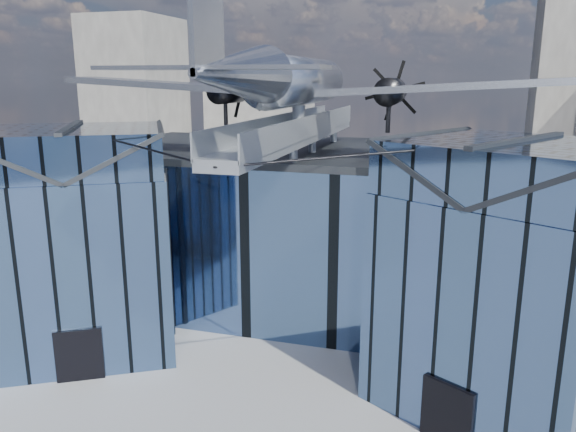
# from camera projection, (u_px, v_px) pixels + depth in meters

# --- Properties ---
(ground_plane) EXTENTS (120.00, 120.00, 0.00)m
(ground_plane) POSITION_uv_depth(u_px,v_px,m) (277.00, 360.00, 28.94)
(ground_plane) COLOR gray
(museum) EXTENTS (32.88, 24.50, 17.60)m
(museum) POSITION_uv_depth(u_px,v_px,m) (306.00, 228.00, 33.03)
(museum) COLOR #45628E
(museum) RESTS_ON ground
(bg_towers) EXTENTS (77.00, 24.50, 26.00)m
(bg_towers) POSITION_uv_depth(u_px,v_px,m) (405.00, 111.00, 73.12)
(bg_towers) COLOR gray
(bg_towers) RESTS_ON ground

